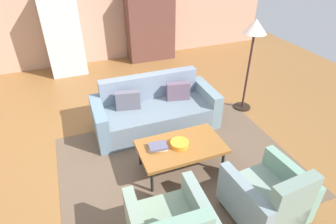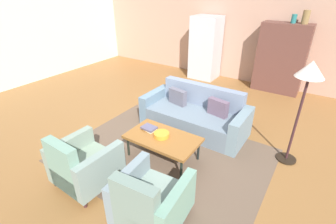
{
  "view_description": "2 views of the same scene",
  "coord_description": "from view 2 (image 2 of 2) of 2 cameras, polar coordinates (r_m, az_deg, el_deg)",
  "views": [
    {
      "loc": [
        -0.74,
        -3.51,
        2.94
      ],
      "look_at": [
        0.49,
        -0.3,
        0.71
      ],
      "focal_mm": 30.03,
      "sensor_mm": 36.0,
      "label": 1
    },
    {
      "loc": [
        2.45,
        -3.51,
        2.67
      ],
      "look_at": [
        0.36,
        -0.34,
        0.66
      ],
      "focal_mm": 26.12,
      "sensor_mm": 36.0,
      "label": 2
    }
  ],
  "objects": [
    {
      "name": "ground_plane",
      "position": [
        5.04,
        -1.28,
        -4.09
      ],
      "size": [
        11.76,
        11.76,
        0.0
      ],
      "primitive_type": "plane",
      "color": "brown"
    },
    {
      "name": "wall_back",
      "position": [
        7.82,
        15.45,
        17.58
      ],
      "size": [
        9.8,
        0.12,
        2.8
      ],
      "primitive_type": "cube",
      "color": "tan",
      "rests_on": "ground"
    },
    {
      "name": "wall_left",
      "position": [
        8.24,
        -31.85,
        15.03
      ],
      "size": [
        0.12,
        7.62,
        2.8
      ],
      "primitive_type": "cube",
      "color": "silver",
      "rests_on": "ground"
    },
    {
      "name": "area_rug",
      "position": [
        4.34,
        -0.8,
        -10.06
      ],
      "size": [
        3.4,
        2.6,
        0.01
      ],
      "primitive_type": "cube",
      "color": "brown",
      "rests_on": "ground"
    },
    {
      "name": "couch",
      "position": [
        5.01,
        6.5,
        -0.73
      ],
      "size": [
        2.11,
        0.91,
        0.86
      ],
      "rotation": [
        0.0,
        0.0,
        3.14
      ],
      "color": "slate",
      "rests_on": "ground"
    },
    {
      "name": "coffee_table",
      "position": [
        4.08,
        -1.23,
        -6.24
      ],
      "size": [
        1.2,
        0.7,
        0.42
      ],
      "color": "black",
      "rests_on": "ground"
    },
    {
      "name": "armchair_left",
      "position": [
        3.8,
        -19.37,
        -11.8
      ],
      "size": [
        0.83,
        0.83,
        0.88
      ],
      "rotation": [
        0.0,
        0.0,
        -0.03
      ],
      "color": "#392418",
      "rests_on": "ground"
    },
    {
      "name": "armchair_right",
      "position": [
        3.12,
        -4.39,
        -20.38
      ],
      "size": [
        0.86,
        0.86,
        0.88
      ],
      "rotation": [
        0.0,
        0.0,
        0.08
      ],
      "color": "#3B271C",
      "rests_on": "ground"
    },
    {
      "name": "fruit_bowl",
      "position": [
        4.05,
        -1.54,
        -5.29
      ],
      "size": [
        0.26,
        0.26,
        0.07
      ],
      "primitive_type": "cylinder",
      "color": "orange",
      "rests_on": "coffee_table"
    },
    {
      "name": "book_stack",
      "position": [
        4.25,
        -4.44,
        -3.78
      ],
      "size": [
        0.28,
        0.21,
        0.06
      ],
      "color": "beige",
      "rests_on": "coffee_table"
    },
    {
      "name": "cabinet",
      "position": [
        7.27,
        24.82,
        11.25
      ],
      "size": [
        1.2,
        0.51,
        1.8
      ],
      "color": "brown",
      "rests_on": "ground"
    },
    {
      "name": "vase_tall",
      "position": [
        7.07,
        27.32,
        18.79
      ],
      "size": [
        0.12,
        0.12,
        0.21
      ],
      "primitive_type": "cylinder",
      "color": "#236C6A",
      "rests_on": "cabinet"
    },
    {
      "name": "vase_round",
      "position": [
        7.04,
        29.5,
        18.73
      ],
      "size": [
        0.16,
        0.16,
        0.31
      ],
      "primitive_type": "cylinder",
      "color": "olive",
      "rests_on": "cabinet"
    },
    {
      "name": "refrigerator",
      "position": [
        7.76,
        8.75,
        14.55
      ],
      "size": [
        0.8,
        0.73,
        1.85
      ],
      "color": "#B7BABF",
      "rests_on": "ground"
    },
    {
      "name": "floor_lamp",
      "position": [
        4.07,
        29.93,
        6.59
      ],
      "size": [
        0.4,
        0.4,
        1.72
      ],
      "color": "black",
      "rests_on": "ground"
    }
  ]
}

